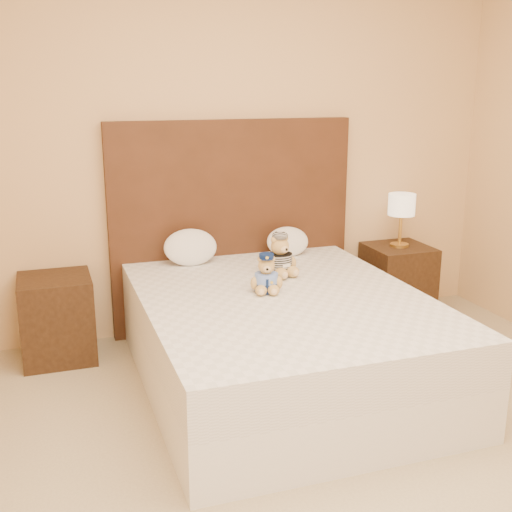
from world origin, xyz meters
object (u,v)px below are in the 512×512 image
at_px(bed, 283,339).
at_px(nightstand_right, 397,281).
at_px(lamp, 402,207).
at_px(nightstand_left, 57,318).
at_px(pillow_right, 288,240).
at_px(teddy_police, 266,273).
at_px(pillow_left, 190,246).
at_px(teddy_prisoner, 280,255).

xyz_separation_m(bed, nightstand_right, (1.25, 0.80, -0.00)).
bearing_deg(lamp, nightstand_left, 180.00).
distance_m(nightstand_right, pillow_right, 0.98).
bearing_deg(pillow_right, nightstand_left, -178.93).
distance_m(teddy_police, pillow_left, 0.79).
bearing_deg(nightstand_left, teddy_prisoner, -16.93).
distance_m(teddy_prisoner, pillow_right, 0.50).
xyz_separation_m(nightstand_left, pillow_right, (1.60, 0.03, 0.39)).
xyz_separation_m(bed, teddy_police, (-0.07, 0.09, 0.39)).
bearing_deg(teddy_prisoner, lamp, 5.56).
bearing_deg(pillow_right, pillow_left, 180.00).
bearing_deg(pillow_right, lamp, -1.92).
distance_m(teddy_police, teddy_prisoner, 0.35).
bearing_deg(pillow_right, teddy_police, -119.96).
xyz_separation_m(lamp, pillow_right, (-0.90, 0.03, -0.19)).
distance_m(nightstand_right, pillow_left, 1.65).
height_order(bed, nightstand_left, same).
bearing_deg(nightstand_right, bed, -147.38).
bearing_deg(pillow_right, bed, -113.13).
relative_size(lamp, pillow_right, 1.28).
distance_m(nightstand_left, teddy_police, 1.43).
height_order(nightstand_left, teddy_police, teddy_police).
relative_size(lamp, teddy_prisoner, 1.50).
relative_size(bed, teddy_police, 8.69).
bearing_deg(teddy_police, nightstand_right, 42.82).
relative_size(nightstand_left, nightstand_right, 1.00).
bearing_deg(nightstand_left, teddy_police, -30.95).
xyz_separation_m(bed, nightstand_left, (-1.25, 0.80, -0.00)).
height_order(nightstand_left, pillow_left, pillow_left).
relative_size(teddy_prisoner, pillow_right, 0.86).
bearing_deg(teddy_prisoner, bed, -122.77).
relative_size(bed, nightstand_right, 3.64).
relative_size(nightstand_right, pillow_right, 1.76).
distance_m(bed, teddy_police, 0.41).
distance_m(lamp, teddy_prisoner, 1.21).
bearing_deg(bed, lamp, 32.62).
xyz_separation_m(nightstand_left, lamp, (2.50, 0.00, 0.57)).
xyz_separation_m(nightstand_left, teddy_police, (1.18, -0.71, 0.39)).
xyz_separation_m(teddy_police, pillow_right, (0.43, 0.74, -0.01)).
relative_size(bed, pillow_right, 6.42).
height_order(teddy_police, teddy_prisoner, teddy_prisoner).
distance_m(bed, nightstand_right, 1.48).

